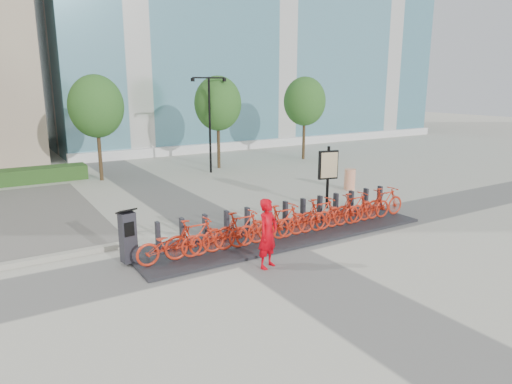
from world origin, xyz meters
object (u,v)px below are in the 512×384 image
worker_red (268,234)px  map_sign (328,168)px  bike_0 (170,244)px  construction_barrel (350,179)px  kiosk (128,236)px

worker_red → map_sign: bearing=11.7°
bike_0 → construction_barrel: bike_0 is taller
construction_barrel → map_sign: (-2.92, -1.90, 1.11)m
kiosk → map_sign: bearing=2.0°
kiosk → construction_barrel: kiosk is taller
bike_0 → worker_red: 2.59m
map_sign → kiosk: bearing=-155.6°
bike_0 → map_sign: bearing=-73.3°
bike_0 → worker_red: bearing=-125.7°
bike_0 → kiosk: (-0.92, 0.56, 0.22)m
bike_0 → map_sign: (7.16, 2.15, 1.02)m
construction_barrel → worker_red: bearing=-145.3°
worker_red → map_sign: size_ratio=0.77×
worker_red → construction_barrel: worker_red is taller
kiosk → worker_red: 3.64m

